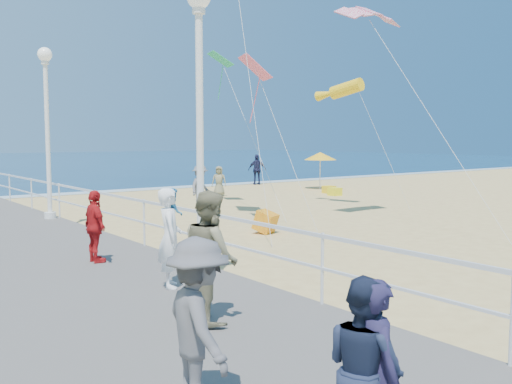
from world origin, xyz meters
TOP-DOWN VIEW (x-y plane):
  - ground at (0.00, 0.00)m, footprint 160.00×160.00m
  - surf_line at (0.00, 20.50)m, footprint 160.00×1.20m
  - boardwalk at (-7.50, 0.00)m, footprint 5.00×44.00m
  - railing at (-5.05, 0.00)m, footprint 0.05×42.00m
  - lamp_post_mid at (-5.35, 0.00)m, footprint 0.44×0.44m
  - lamp_post_far at (-5.35, 9.00)m, footprint 0.44×0.44m
  - woman_holding_toddler at (-6.41, -0.72)m, footprint 0.63×0.73m
  - toddler_held at (-6.26, -0.57)m, footprint 0.45×0.49m
  - spectator_0 at (-7.71, -6.35)m, footprint 0.53×0.63m
  - spectator_1 at (-6.84, -2.65)m, footprint 0.89×1.03m
  - spectator_2 at (-8.35, -4.79)m, footprint 0.78×1.14m
  - spectator_3 at (-6.67, 1.92)m, footprint 0.36×0.87m
  - spectator_7 at (-7.75, -6.26)m, footprint 0.65×0.79m
  - beach_walker_a at (1.58, 11.21)m, footprint 1.35×1.14m
  - beach_walker_b at (10.91, 19.44)m, footprint 1.21×0.95m
  - beach_walker_c at (4.97, 14.87)m, footprint 0.88×0.85m
  - box_kite at (-0.24, 4.48)m, footprint 0.78×0.87m
  - beach_umbrella at (11.92, 14.77)m, footprint 1.90×1.90m
  - beach_chair_left at (9.87, 11.52)m, footprint 0.55×0.55m
  - beach_chair_right at (10.50, 12.59)m, footprint 0.55×0.55m
  - kite_parafoil at (4.50, 4.64)m, footprint 2.63×0.94m
  - kite_windsock at (6.84, 7.91)m, footprint 0.98×2.52m
  - kite_diamond_pink at (0.59, 6.10)m, footprint 1.28×1.42m
  - kite_diamond_green at (2.84, 11.50)m, footprint 1.24×1.33m

SIDE VIEW (x-z plane):
  - ground at x=0.00m, z-range 0.00..0.00m
  - surf_line at x=0.00m, z-range 0.01..0.05m
  - boardwalk at x=-7.50m, z-range 0.00..0.40m
  - beach_chair_left at x=9.87m, z-range 0.00..0.40m
  - beach_chair_right at x=10.50m, z-range 0.00..0.40m
  - box_kite at x=-0.24m, z-range -0.07..0.67m
  - beach_walker_c at x=4.97m, z-range 0.00..1.53m
  - beach_walker_a at x=1.58m, z-range 0.00..1.82m
  - beach_walker_b at x=10.91m, z-range 0.00..1.92m
  - spectator_0 at x=-7.71m, z-range 0.40..1.86m
  - spectator_7 at x=-7.75m, z-range 0.40..1.87m
  - spectator_3 at x=-6.67m, z-range 0.40..1.88m
  - spectator_2 at x=-8.35m, z-range 0.40..2.03m
  - woman_holding_toddler at x=-6.41m, z-range 0.40..2.09m
  - railing at x=-5.05m, z-range 0.98..1.53m
  - spectator_1 at x=-6.84m, z-range 0.40..2.22m
  - toddler_held at x=-6.26m, z-range 1.25..2.08m
  - beach_umbrella at x=11.92m, z-range 0.84..2.98m
  - lamp_post_mid at x=-5.35m, z-range 1.00..6.32m
  - lamp_post_far at x=-5.35m, z-range 1.00..6.32m
  - kite_windsock at x=6.84m, z-range 4.49..5.54m
  - kite_diamond_pink at x=0.59m, z-range 4.88..5.65m
  - kite_diamond_green at x=2.84m, z-range 6.02..6.60m
  - kite_parafoil at x=4.50m, z-range 7.03..7.68m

